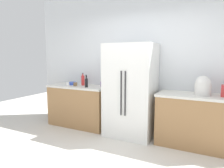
% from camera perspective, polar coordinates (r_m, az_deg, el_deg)
% --- Properties ---
extents(kitchen_back_panel, '(5.28, 0.10, 2.93)m').
position_cam_1_polar(kitchen_back_panel, '(4.31, 8.78, 6.32)').
color(kitchen_back_panel, silver).
rests_on(kitchen_back_panel, ground_plane).
extents(counter_left, '(1.40, 0.64, 0.91)m').
position_cam_1_polar(counter_left, '(4.75, -8.90, -5.88)').
color(counter_left, '#9E7247').
rests_on(counter_left, ground_plane).
extents(counter_right, '(1.53, 0.64, 0.91)m').
position_cam_1_polar(counter_right, '(3.89, 23.71, -9.47)').
color(counter_right, '#9E7247').
rests_on(counter_right, ground_plane).
extents(refrigerator, '(0.93, 0.70, 1.80)m').
position_cam_1_polar(refrigerator, '(4.02, 5.12, -1.82)').
color(refrigerator, white).
rests_on(refrigerator, ground_plane).
extents(rice_cooker, '(0.26, 0.26, 0.33)m').
position_cam_1_polar(rice_cooker, '(3.75, 23.89, -0.53)').
color(rice_cooker, silver).
rests_on(rice_cooker, counter_right).
extents(bottle_a, '(0.06, 0.06, 0.27)m').
position_cam_1_polar(bottle_a, '(4.37, -7.12, 0.44)').
color(bottle_a, black).
rests_on(bottle_a, counter_left).
extents(bottle_b, '(0.07, 0.07, 0.28)m').
position_cam_1_polar(bottle_b, '(4.69, -8.06, 1.05)').
color(bottle_b, red).
rests_on(bottle_b, counter_left).
extents(cup_a, '(0.08, 0.08, 0.08)m').
position_cam_1_polar(cup_a, '(4.60, -10.12, -0.05)').
color(cup_a, brown).
rests_on(cup_a, counter_left).
extents(cup_b, '(0.10, 0.10, 0.10)m').
position_cam_1_polar(cup_b, '(4.44, -2.56, -0.06)').
color(cup_b, purple).
rests_on(cup_b, counter_left).
extents(cup_c, '(0.07, 0.07, 0.08)m').
position_cam_1_polar(cup_c, '(4.64, -12.16, -0.06)').
color(cup_c, white).
rests_on(cup_c, counter_left).
extents(bowl_a, '(0.15, 0.15, 0.07)m').
position_cam_1_polar(bowl_a, '(4.81, -10.89, 0.18)').
color(bowl_a, blue).
rests_on(bowl_a, counter_left).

